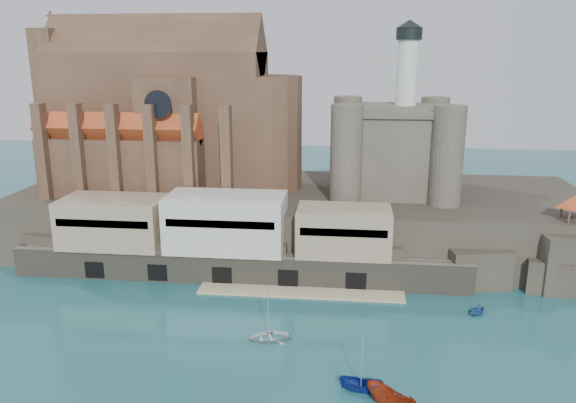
# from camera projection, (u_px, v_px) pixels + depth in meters

# --- Properties ---
(ground) EXTENTS (300.00, 300.00, 0.00)m
(ground) POSITION_uv_depth(u_px,v_px,m) (270.00, 357.00, 64.81)
(ground) COLOR #1A5057
(ground) RESTS_ON ground
(promontory) EXTENTS (100.00, 36.00, 10.00)m
(promontory) POSITION_uv_depth(u_px,v_px,m) (299.00, 218.00, 101.34)
(promontory) COLOR #29241F
(promontory) RESTS_ON ground
(quay) EXTENTS (70.00, 12.00, 13.05)m
(quay) POSITION_uv_depth(u_px,v_px,m) (225.00, 239.00, 86.46)
(quay) COLOR #5F594C
(quay) RESTS_ON ground
(church) EXTENTS (47.00, 25.93, 30.51)m
(church) POSITION_uv_depth(u_px,v_px,m) (170.00, 120.00, 101.79)
(church) COLOR #483122
(church) RESTS_ON promontory
(castle_keep) EXTENTS (21.20, 21.20, 29.30)m
(castle_keep) POSITION_uv_depth(u_px,v_px,m) (393.00, 145.00, 97.78)
(castle_keep) COLOR #494339
(castle_keep) RESTS_ON promontory
(rock_outcrop) EXTENTS (14.50, 10.50, 8.70)m
(rock_outcrop) POSITION_uv_depth(u_px,v_px,m) (571.00, 259.00, 84.13)
(rock_outcrop) COLOR #29241F
(rock_outcrop) RESTS_ON ground
(boat_2) EXTENTS (2.04, 2.00, 4.64)m
(boat_2) POSITION_uv_depth(u_px,v_px,m) (361.00, 391.00, 58.32)
(boat_2) COLOR navy
(boat_2) RESTS_ON ground
(boat_6) EXTENTS (2.12, 3.93, 5.28)m
(boat_6) POSITION_uv_depth(u_px,v_px,m) (268.00, 339.00, 68.89)
(boat_6) COLOR silver
(boat_6) RESTS_ON ground
(boat_7) EXTENTS (3.26, 3.22, 3.30)m
(boat_7) POSITION_uv_depth(u_px,v_px,m) (477.00, 314.00, 75.44)
(boat_7) COLOR #2357A0
(boat_7) RESTS_ON ground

